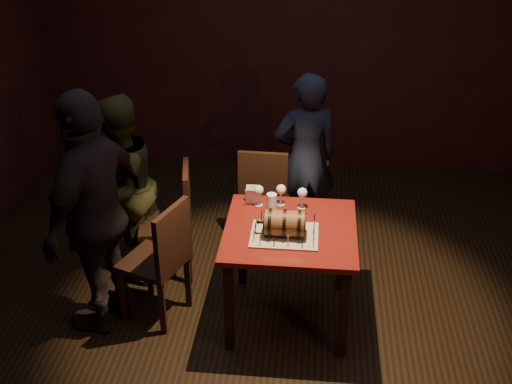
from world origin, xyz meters
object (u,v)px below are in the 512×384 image
chair_back (264,192)px  chair_left_rear (175,216)px  barrel_cake (285,223)px  wine_glass_mid (281,190)px  person_back (305,159)px  chair_left_front (162,256)px  pint_of_ale (272,204)px  pub_table (290,242)px  wine_glass_left (259,191)px  wine_glass_right (302,194)px  person_left_front (96,214)px  person_left_rear (120,187)px

chair_back → chair_left_rear: bearing=-145.4°
barrel_cake → wine_glass_mid: bearing=96.9°
barrel_cake → person_back: size_ratio=0.22×
wine_glass_mid → chair_left_rear: size_ratio=0.17×
chair_left_front → pint_of_ale: bearing=21.1°
pub_table → pint_of_ale: pint_of_ale is taller
pub_table → chair_left_rear: bearing=152.7°
wine_glass_left → wine_glass_right: (0.31, -0.01, 0.00)m
pub_table → pint_of_ale: bearing=125.9°
chair_left_front → person_left_front: person_left_front is taller
wine_glass_mid → person_left_front: size_ratio=0.09×
wine_glass_left → chair_left_front: 0.83m
person_left_front → person_back: bearing=149.4°
chair_back → person_left_front: person_left_front is taller
pint_of_ale → person_left_rear: 1.23m
pint_of_ale → person_back: bearing=77.2°
wine_glass_right → chair_back: chair_back is taller
barrel_cake → pint_of_ale: barrel_cake is taller
chair_back → wine_glass_mid: bearing=-73.8°
chair_back → chair_left_rear: 0.79m
chair_left_rear → person_left_rear: bearing=175.5°
chair_back → person_left_front: 1.54m
person_left_rear → chair_back: bearing=123.4°
chair_back → chair_left_front: size_ratio=1.00×
wine_glass_left → chair_back: (-0.01, 0.62, -0.35)m
chair_back → chair_left_rear: same height
pub_table → person_left_front: person_left_front is taller
chair_back → person_left_front: bearing=-134.2°
pub_table → wine_glass_mid: (-0.09, 0.33, 0.23)m
person_back → person_left_rear: 1.54m
pub_table → barrel_cake: (-0.04, -0.10, 0.21)m
pub_table → pint_of_ale: size_ratio=6.00×
chair_back → person_back: size_ratio=0.62×
wine_glass_right → barrel_cake: bearing=-104.7°
person_left_rear → person_left_front: size_ratio=0.83×
wine_glass_mid → pint_of_ale: (-0.06, -0.13, -0.04)m
wine_glass_right → chair_left_front: 1.09m
pint_of_ale → person_left_front: bearing=-163.2°
chair_left_rear → chair_left_front: 0.56m
chair_left_rear → chair_left_front: same height
wine_glass_mid → person_left_front: (-1.21, -0.48, 0.01)m
wine_glass_left → chair_left_rear: (-0.67, 0.17, -0.35)m
pub_table → person_left_rear: 1.43m
pub_table → person_left_rear: size_ratio=0.61×
barrel_cake → wine_glass_right: barrel_cake is taller
barrel_cake → wine_glass_left: barrel_cake is taller
wine_glass_mid → chair_left_rear: bearing=170.2°
wine_glass_mid → chair_left_front: chair_left_front is taller
wine_glass_left → wine_glass_mid: bearing=9.6°
pub_table → person_left_rear: person_left_rear is taller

